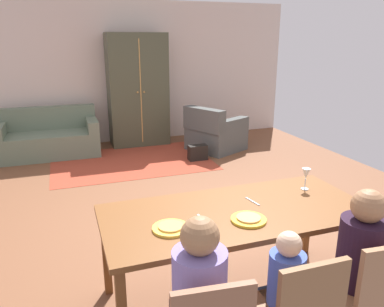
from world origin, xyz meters
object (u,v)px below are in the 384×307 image
object	(u,v)px
couch	(49,138)
handbag	(198,153)
plate_near_man	(171,228)
person_woman	(355,272)
dining_chair_woman	(373,291)
plate_near_child	(249,220)
wine_glass	(306,175)
person_child	(281,302)
dining_table	(237,218)
armoire	(138,90)
armchair	(214,133)

from	to	relation	value
couch	handbag	world-z (taller)	couch
couch	handbag	size ratio (longest dim) A/B	5.28
plate_near_man	handbag	distance (m)	3.92
person_woman	dining_chair_woman	bearing A→B (deg)	-93.54
plate_near_man	plate_near_child	distance (m)	0.55
dining_chair_woman	handbag	xyz separation A→B (m)	(0.41, 4.25, -0.36)
wine_glass	person_child	bearing A→B (deg)	-131.20
plate_near_child	dining_table	bearing A→B (deg)	90.00
plate_near_man	wine_glass	distance (m)	1.31
armoire	person_woman	bearing A→B (deg)	-86.74
dining_table	plate_near_man	size ratio (longest dim) A/B	8.00
armoire	plate_near_child	bearing A→B (deg)	-92.76
armoire	handbag	bearing A→B (deg)	-62.79
couch	person_woman	bearing A→B (deg)	-69.25
person_woman	armchair	distance (m)	4.65
dining_table	armoire	xyz separation A→B (m)	(0.24, 4.83, 0.36)
person_woman	handbag	xyz separation A→B (m)	(0.40, 4.08, -0.38)
armchair	armoire	bearing A→B (deg)	143.12
dining_table	wine_glass	bearing A→B (deg)	14.04
plate_near_man	plate_near_child	bearing A→B (deg)	-6.23
dining_chair_woman	person_woman	bearing A→B (deg)	86.46
plate_near_child	handbag	world-z (taller)	plate_near_child
armchair	couch	bearing A→B (deg)	166.71
couch	armoire	distance (m)	1.85
dining_table	handbag	size ratio (longest dim) A/B	6.25
dining_table	armoire	size ratio (longest dim) A/B	0.95
person_woman	armchair	bearing A→B (deg)	78.78
dining_table	plate_near_child	xyz separation A→B (m)	(-0.00, -0.18, 0.08)
armoire	handbag	size ratio (longest dim) A/B	6.56
dining_table	handbag	bearing A→B (deg)	74.49
dining_chair_woman	armoire	distance (m)	5.68
person_woman	armoire	world-z (taller)	armoire
plate_near_child	person_woman	xyz separation A→B (m)	(0.55, -0.46, -0.26)
plate_near_man	person_woman	world-z (taller)	person_woman
dining_chair_woman	armchair	world-z (taller)	dining_chair_woman
person_child	person_woman	size ratio (longest dim) A/B	0.83
plate_near_man	wine_glass	world-z (taller)	wine_glass
wine_glass	dining_chair_woman	distance (m)	1.08
plate_near_child	armchair	bearing A→B (deg)	70.43
plate_near_man	armchair	bearing A→B (deg)	63.58
dining_table	person_child	size ratio (longest dim) A/B	2.16
couch	armoire	world-z (taller)	armoire
plate_near_man	handbag	xyz separation A→B (m)	(1.51, 3.56, -0.64)
wine_glass	dining_chair_woman	size ratio (longest dim) A/B	0.21
dining_table	plate_near_man	bearing A→B (deg)	-167.69
plate_near_man	dining_chair_woman	xyz separation A→B (m)	(1.09, -0.69, -0.28)
armchair	plate_near_child	bearing A→B (deg)	-109.57
handbag	wine_glass	bearing A→B (deg)	-94.13
plate_near_child	dining_chair_woman	distance (m)	0.88
plate_near_man	plate_near_child	world-z (taller)	same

